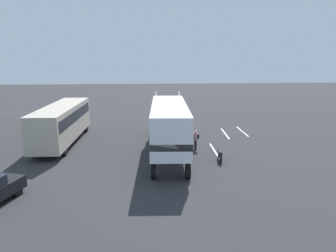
# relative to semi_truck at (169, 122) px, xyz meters

# --- Properties ---
(ground_plane) EXTENTS (120.00, 120.00, 0.00)m
(ground_plane) POSITION_rel_semi_truck_xyz_m (5.61, -0.35, -2.52)
(ground_plane) COLOR #2D2D30
(lane_stripe_near) EXTENTS (4.40, 0.30, 0.01)m
(lane_stripe_near) POSITION_rel_semi_truck_xyz_m (0.16, -3.85, -2.52)
(lane_stripe_near) COLOR silver
(lane_stripe_near) RESTS_ON ground_plane
(lane_stripe_mid) EXTENTS (4.40, 0.47, 0.01)m
(lane_stripe_mid) POSITION_rel_semi_truck_xyz_m (5.88, -6.24, -2.52)
(lane_stripe_mid) COLOR silver
(lane_stripe_mid) RESTS_ON ground_plane
(lane_stripe_far) EXTENTS (4.40, 0.30, 0.01)m
(lane_stripe_far) POSITION_rel_semi_truck_xyz_m (6.64, -8.28, -2.52)
(lane_stripe_far) COLOR silver
(lane_stripe_far) RESTS_ON ground_plane
(semi_truck) EXTENTS (14.29, 3.36, 4.50)m
(semi_truck) POSITION_rel_semi_truck_xyz_m (0.00, 0.00, 0.00)
(semi_truck) COLOR white
(semi_truck) RESTS_ON ground_plane
(person_bystander) EXTENTS (0.34, 0.46, 1.63)m
(person_bystander) POSITION_rel_semi_truck_xyz_m (0.74, -2.35, -1.63)
(person_bystander) COLOR black
(person_bystander) RESTS_ON ground_plane
(parked_bus) EXTENTS (11.07, 2.89, 3.40)m
(parked_bus) POSITION_rel_semi_truck_xyz_m (3.68, 9.29, -0.46)
(parked_bus) COLOR #BFB29E
(parked_bus) RESTS_ON ground_plane
(motorcycle) EXTENTS (2.10, 0.39, 1.12)m
(motorcycle) POSITION_rel_semi_truck_xyz_m (-2.15, -3.70, -2.04)
(motorcycle) COLOR black
(motorcycle) RESTS_ON ground_plane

